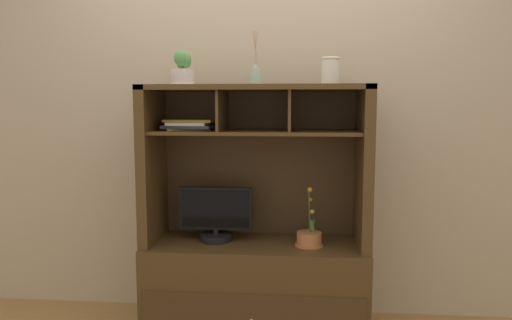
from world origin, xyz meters
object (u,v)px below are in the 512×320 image
Objects in this scene: media_console at (256,255)px; magazine_stack_left at (192,125)px; potted_orchid at (309,238)px; ceramic_vase at (331,71)px; tv_monitor at (216,217)px; diffuser_bottle at (256,76)px; potted_succulent at (183,72)px.

media_console reaches higher than magazine_stack_left.
ceramic_vase is (0.11, 0.04, 0.97)m from potted_orchid.
magazine_stack_left is at bearing 171.11° from tv_monitor.
ceramic_vase reaches higher than magazine_stack_left.
diffuser_bottle reaches higher than tv_monitor.
potted_orchid is 1.23m from potted_succulent.
magazine_stack_left reaches higher than tv_monitor.
diffuser_bottle is at bearing -7.75° from tv_monitor.
media_console is at bearing 4.88° from potted_succulent.
potted_succulent reaches higher than ceramic_vase.
potted_orchid is at bearing -160.91° from ceramic_vase.
diffuser_bottle reaches higher than potted_orchid.
tv_monitor is (-0.25, -0.00, 0.23)m from media_console.
ceramic_vase is at bearing 3.01° from diffuser_bottle.
tv_monitor is 0.58m from magazine_stack_left.
potted_succulent is at bearing 178.88° from potted_orchid.
magazine_stack_left is at bearing 174.25° from potted_orchid.
tv_monitor is at bearing 175.05° from potted_orchid.
potted_succulent is (-0.75, 0.01, 0.97)m from potted_orchid.
tv_monitor is 0.89m from potted_succulent.
tv_monitor is 1.10m from ceramic_vase.
media_console is 4.43× the size of magazine_stack_left.
potted_orchid is 2.22× the size of ceramic_vase.
diffuser_bottle is (-0.32, 0.02, 0.95)m from potted_orchid.
magazine_stack_left is at bearing 171.83° from diffuser_bottle.
magazine_stack_left is (-0.71, 0.07, 0.66)m from potted_orchid.
tv_monitor is 0.88m from diffuser_bottle.
diffuser_bottle reaches higher than ceramic_vase.
magazine_stack_left is 1.09× the size of diffuser_bottle.
ceramic_vase is at bearing 1.56° from potted_succulent.
diffuser_bottle reaches higher than media_console.
potted_succulent is at bearing -179.89° from diffuser_bottle.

